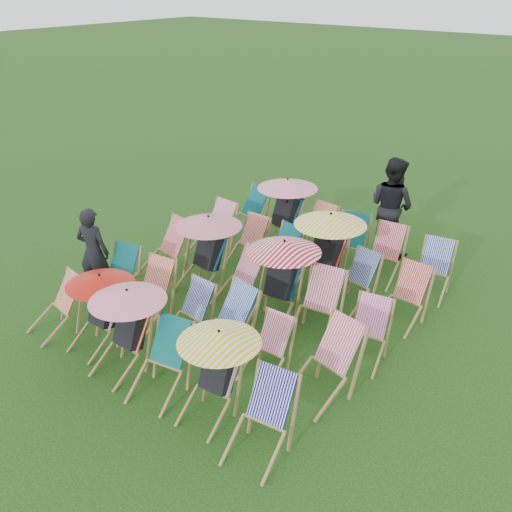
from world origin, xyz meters
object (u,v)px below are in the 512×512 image
Objects in this scene: deckchair_0 at (55,306)px; deckchair_5 at (260,420)px; person_rear at (391,206)px; deckchair_29 at (432,270)px; person_left at (93,252)px.

deckchair_5 is (4.01, -0.03, 0.03)m from deckchair_0.
deckchair_29 is at bearing 154.93° from person_rear.
person_rear reaches higher than deckchair_29.
person_left is 0.81× the size of person_rear.
deckchair_5 is at bearing 115.91° from person_rear.
person_rear is at bearing 133.31° from deckchair_29.
person_rear reaches higher than deckchair_0.
person_rear is at bearing 74.06° from deckchair_0.
person_left is at bearing -150.33° from deckchair_29.
deckchair_0 is 0.57× the size of person_left.
deckchair_5 reaches higher than deckchair_0.
deckchair_5 is 1.03× the size of deckchair_29.
person_rear is (-1.29, 5.78, 0.50)m from deckchair_5.
deckchair_5 is 0.49× the size of person_rear.
deckchair_29 is 1.79m from person_rear.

